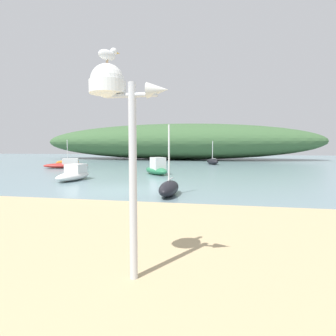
% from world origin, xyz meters
% --- Properties ---
extents(ground_plane, '(120.00, 120.00, 0.00)m').
position_xyz_m(ground_plane, '(0.00, 0.00, 0.00)').
color(ground_plane, gray).
extents(distant_hill, '(48.14, 13.10, 6.10)m').
position_xyz_m(distant_hill, '(-2.45, 33.52, 3.05)').
color(distant_hill, '#3D6038').
rests_on(distant_hill, ground).
extents(mast_structure, '(1.20, 0.54, 3.27)m').
position_xyz_m(mast_structure, '(3.51, -9.16, 2.91)').
color(mast_structure, silver).
rests_on(mast_structure, beach_sand).
extents(seagull_on_radar, '(0.28, 0.34, 0.26)m').
position_xyz_m(seagull_on_radar, '(3.39, -9.15, 3.61)').
color(seagull_on_radar, orange).
rests_on(seagull_on_radar, mast_structure).
extents(motorboat_inner_mooring, '(2.87, 3.18, 1.38)m').
position_xyz_m(motorboat_inner_mooring, '(0.07, 7.92, 0.49)').
color(motorboat_inner_mooring, '#287A4C').
rests_on(motorboat_inner_mooring, ground).
extents(motorboat_centre_water, '(4.57, 3.35, 0.98)m').
position_xyz_m(motorboat_centre_water, '(-10.61, 12.58, 0.37)').
color(motorboat_centre_water, '#B72D28').
rests_on(motorboat_centre_water, ground).
extents(motorboat_east_reach, '(1.37, 3.45, 1.06)m').
position_xyz_m(motorboat_east_reach, '(-4.51, 3.39, 0.39)').
color(motorboat_east_reach, white).
rests_on(motorboat_east_reach, ground).
extents(sailboat_far_left, '(2.03, 2.97, 2.90)m').
position_xyz_m(sailboat_far_left, '(4.07, 21.15, 0.37)').
color(sailboat_far_left, black).
rests_on(sailboat_far_left, ground).
extents(sailboat_far_right, '(0.80, 2.58, 3.22)m').
position_xyz_m(sailboat_far_right, '(2.76, -0.99, 0.35)').
color(sailboat_far_right, black).
rests_on(sailboat_far_right, ground).
extents(sailboat_near_shore, '(2.34, 3.19, 3.08)m').
position_xyz_m(sailboat_near_shore, '(-13.74, 17.87, 0.29)').
color(sailboat_near_shore, orange).
rests_on(sailboat_near_shore, ground).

